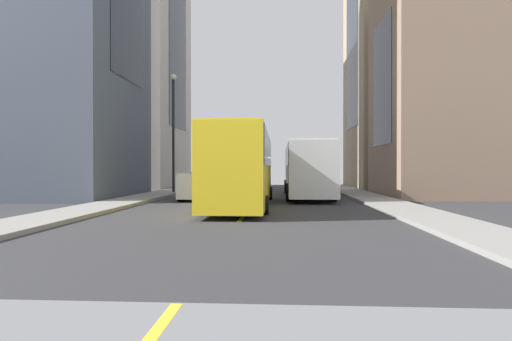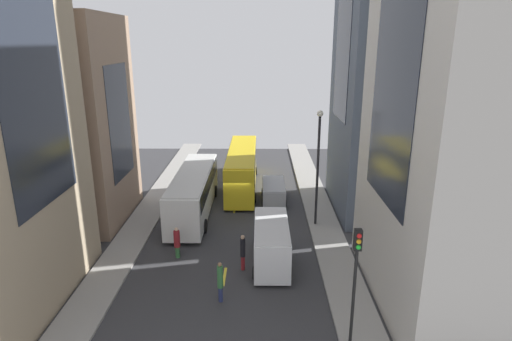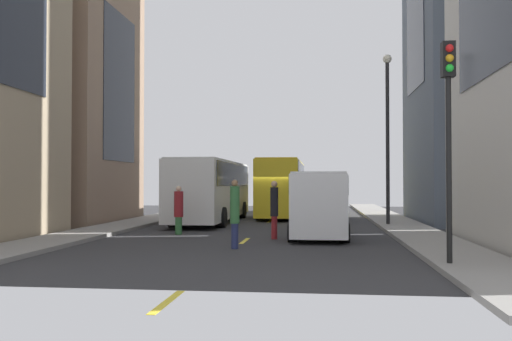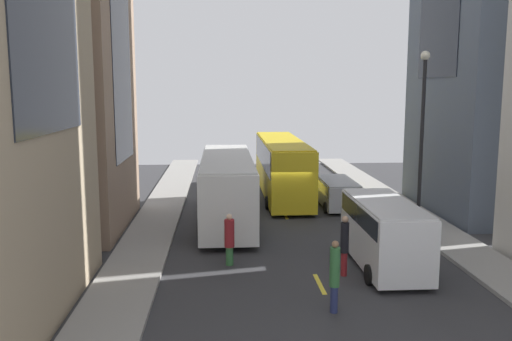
{
  "view_description": "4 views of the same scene",
  "coord_description": "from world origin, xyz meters",
  "px_view_note": "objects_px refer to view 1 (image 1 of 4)",
  "views": [
    {
      "loc": [
        -1.38,
        25.46,
        1.84
      ],
      "look_at": [
        0.12,
        -0.88,
        1.7
      ],
      "focal_mm": 28.75,
      "sensor_mm": 36.0,
      "label": 1
    },
    {
      "loc": [
        2.03,
        -32.27,
        13.12
      ],
      "look_at": [
        1.71,
        2.39,
        2.5
      ],
      "focal_mm": 29.88,
      "sensor_mm": 36.0,
      "label": 2
    },
    {
      "loc": [
        2.76,
        -30.78,
        2.19
      ],
      "look_at": [
        -0.85,
        0.53,
        2.89
      ],
      "focal_mm": 38.33,
      "sensor_mm": 36.0,
      "label": 3
    },
    {
      "loc": [
        -3.39,
        -28.63,
        6.86
      ],
      "look_at": [
        -1.53,
        0.88,
        2.32
      ],
      "focal_mm": 38.18,
      "sensor_mm": 36.0,
      "label": 4
    }
  ],
  "objects_px": {
    "delivery_van_white": "(230,172)",
    "pedestrian_crossing_mid": "(301,178)",
    "car_silver_0": "(201,183)",
    "pedestrian_waiting_curb": "(265,175)",
    "pedestrian_crossing_near": "(251,175)",
    "city_bus_white": "(307,166)",
    "streetcar_yellow": "(243,163)",
    "traffic_light_near_corner": "(207,147)"
  },
  "relations": [
    {
      "from": "pedestrian_crossing_mid",
      "to": "pedestrian_waiting_curb",
      "type": "height_order",
      "value": "pedestrian_waiting_curb"
    },
    {
      "from": "car_silver_0",
      "to": "pedestrian_waiting_curb",
      "type": "distance_m",
      "value": 14.97
    },
    {
      "from": "pedestrian_crossing_mid",
      "to": "pedestrian_waiting_curb",
      "type": "relative_size",
      "value": 0.9
    },
    {
      "from": "car_silver_0",
      "to": "delivery_van_white",
      "type": "bearing_deg",
      "value": -92.49
    },
    {
      "from": "city_bus_white",
      "to": "pedestrian_waiting_curb",
      "type": "xyz_separation_m",
      "value": [
        3.14,
        -11.98,
        -0.79
      ]
    },
    {
      "from": "city_bus_white",
      "to": "traffic_light_near_corner",
      "type": "xyz_separation_m",
      "value": [
        9.19,
        -15.52,
        2.07
      ]
    },
    {
      "from": "city_bus_white",
      "to": "delivery_van_white",
      "type": "relative_size",
      "value": 2.04
    },
    {
      "from": "streetcar_yellow",
      "to": "car_silver_0",
      "type": "height_order",
      "value": "streetcar_yellow"
    },
    {
      "from": "car_silver_0",
      "to": "traffic_light_near_corner",
      "type": "bearing_deg",
      "value": -81.11
    },
    {
      "from": "pedestrian_crossing_mid",
      "to": "traffic_light_near_corner",
      "type": "height_order",
      "value": "traffic_light_near_corner"
    },
    {
      "from": "delivery_van_white",
      "to": "pedestrian_crossing_mid",
      "type": "relative_size",
      "value": 2.82
    },
    {
      "from": "car_silver_0",
      "to": "pedestrian_crossing_near",
      "type": "bearing_deg",
      "value": -100.77
    },
    {
      "from": "car_silver_0",
      "to": "pedestrian_crossing_near",
      "type": "height_order",
      "value": "pedestrian_crossing_near"
    },
    {
      "from": "traffic_light_near_corner",
      "to": "pedestrian_crossing_mid",
      "type": "bearing_deg",
      "value": 138.03
    },
    {
      "from": "pedestrian_crossing_near",
      "to": "pedestrian_crossing_mid",
      "type": "bearing_deg",
      "value": -47.48
    },
    {
      "from": "delivery_van_white",
      "to": "traffic_light_near_corner",
      "type": "height_order",
      "value": "traffic_light_near_corner"
    },
    {
      "from": "streetcar_yellow",
      "to": "pedestrian_crossing_mid",
      "type": "bearing_deg",
      "value": -104.62
    },
    {
      "from": "delivery_van_white",
      "to": "traffic_light_near_corner",
      "type": "relative_size",
      "value": 1.02
    },
    {
      "from": "traffic_light_near_corner",
      "to": "pedestrian_crossing_near",
      "type": "bearing_deg",
      "value": 126.41
    },
    {
      "from": "car_silver_0",
      "to": "traffic_light_near_corner",
      "type": "height_order",
      "value": "traffic_light_near_corner"
    },
    {
      "from": "city_bus_white",
      "to": "pedestrian_crossing_near",
      "type": "xyz_separation_m",
      "value": [
        4.19,
        -8.74,
        -0.78
      ]
    },
    {
      "from": "city_bus_white",
      "to": "streetcar_yellow",
      "type": "relative_size",
      "value": 0.93
    },
    {
      "from": "city_bus_white",
      "to": "pedestrian_crossing_near",
      "type": "relative_size",
      "value": 5.21
    },
    {
      "from": "car_silver_0",
      "to": "traffic_light_near_corner",
      "type": "xyz_separation_m",
      "value": [
        2.84,
        -18.16,
        3.13
      ]
    },
    {
      "from": "pedestrian_crossing_near",
      "to": "car_silver_0",
      "type": "bearing_deg",
      "value": -128.83
    },
    {
      "from": "city_bus_white",
      "to": "car_silver_0",
      "type": "relative_size",
      "value": 2.6
    },
    {
      "from": "car_silver_0",
      "to": "traffic_light_near_corner",
      "type": "distance_m",
      "value": 18.65
    },
    {
      "from": "streetcar_yellow",
      "to": "pedestrian_crossing_near",
      "type": "xyz_separation_m",
      "value": [
        0.65,
        -14.98,
        -0.9
      ]
    },
    {
      "from": "car_silver_0",
      "to": "pedestrian_crossing_mid",
      "type": "height_order",
      "value": "pedestrian_crossing_mid"
    },
    {
      "from": "delivery_van_white",
      "to": "car_silver_0",
      "type": "height_order",
      "value": "delivery_van_white"
    },
    {
      "from": "city_bus_white",
      "to": "delivery_van_white",
      "type": "height_order",
      "value": "city_bus_white"
    },
    {
      "from": "city_bus_white",
      "to": "pedestrian_crossing_mid",
      "type": "bearing_deg",
      "value": -89.92
    },
    {
      "from": "delivery_van_white",
      "to": "pedestrian_crossing_near",
      "type": "bearing_deg",
      "value": -154.26
    },
    {
      "from": "streetcar_yellow",
      "to": "pedestrian_waiting_curb",
      "type": "distance_m",
      "value": 18.25
    },
    {
      "from": "delivery_van_white",
      "to": "pedestrian_crossing_mid",
      "type": "distance_m",
      "value": 5.93
    },
    {
      "from": "city_bus_white",
      "to": "pedestrian_waiting_curb",
      "type": "bearing_deg",
      "value": -75.32
    },
    {
      "from": "pedestrian_waiting_curb",
      "to": "pedestrian_crossing_mid",
      "type": "bearing_deg",
      "value": 31.88
    },
    {
      "from": "car_silver_0",
      "to": "pedestrian_waiting_curb",
      "type": "relative_size",
      "value": 1.98
    },
    {
      "from": "delivery_van_white",
      "to": "pedestrian_crossing_mid",
      "type": "bearing_deg",
      "value": 173.7
    },
    {
      "from": "city_bus_white",
      "to": "traffic_light_near_corner",
      "type": "distance_m",
      "value": 18.16
    },
    {
      "from": "streetcar_yellow",
      "to": "car_silver_0",
      "type": "distance_m",
      "value": 4.72
    },
    {
      "from": "streetcar_yellow",
      "to": "traffic_light_near_corner",
      "type": "bearing_deg",
      "value": -75.43
    }
  ]
}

